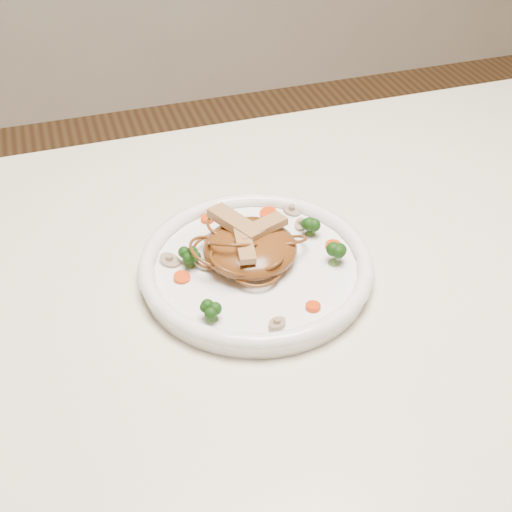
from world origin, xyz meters
name	(u,v)px	position (x,y,z in m)	size (l,w,h in m)	color
table	(317,328)	(0.00, 0.00, 0.65)	(1.20, 0.80, 0.75)	beige
plate	(256,270)	(-0.08, 0.02, 0.76)	(0.28, 0.28, 0.02)	white
noodle_mound	(250,248)	(-0.08, 0.03, 0.78)	(0.11, 0.11, 0.04)	brown
chicken_a	(261,228)	(-0.07, 0.04, 0.80)	(0.07, 0.02, 0.01)	tan
chicken_b	(236,223)	(-0.09, 0.06, 0.80)	(0.08, 0.02, 0.01)	tan
chicken_c	(245,245)	(-0.09, 0.01, 0.80)	(0.06, 0.02, 0.01)	tan
broccoli_0	(311,225)	(0.01, 0.05, 0.78)	(0.02, 0.02, 0.03)	#183F0D
broccoli_1	(189,255)	(-0.15, 0.04, 0.78)	(0.03, 0.03, 0.03)	#183F0D
broccoli_2	(211,310)	(-0.15, -0.06, 0.78)	(0.02, 0.02, 0.03)	#183F0D
broccoli_3	(335,252)	(0.01, -0.01, 0.78)	(0.03, 0.03, 0.03)	#183F0D
carrot_0	(268,213)	(-0.03, 0.11, 0.77)	(0.02, 0.02, 0.01)	#E63E08
carrot_1	(182,277)	(-0.17, 0.02, 0.77)	(0.02, 0.02, 0.01)	#E63E08
carrot_2	(333,246)	(0.02, 0.02, 0.77)	(0.02, 0.02, 0.01)	#E63E08
carrot_3	(207,219)	(-0.11, 0.12, 0.77)	(0.02, 0.02, 0.01)	#E63E08
carrot_4	(313,306)	(-0.04, -0.07, 0.77)	(0.02, 0.02, 0.01)	#E63E08
mushroom_0	(277,324)	(-0.09, -0.09, 0.77)	(0.02, 0.02, 0.01)	tan
mushroom_1	(301,225)	(0.00, 0.07, 0.77)	(0.02, 0.02, 0.01)	tan
mushroom_2	(170,261)	(-0.18, 0.05, 0.77)	(0.03, 0.03, 0.01)	tan
mushroom_3	(292,211)	(0.00, 0.10, 0.77)	(0.02, 0.02, 0.01)	tan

